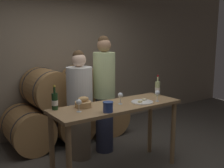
{
  "coord_description": "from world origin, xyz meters",
  "views": [
    {
      "loc": [
        -1.92,
        -2.62,
        1.78
      ],
      "look_at": [
        0.0,
        0.12,
        1.19
      ],
      "focal_mm": 42.0,
      "sensor_mm": 36.0,
      "label": 1
    }
  ],
  "objects_px": {
    "cheese_plate": "(142,102)",
    "wine_bottle_white": "(158,88)",
    "tasting_table": "(117,115)",
    "wine_glass_center": "(157,93)",
    "blue_crock": "(108,106)",
    "wine_bottle_red": "(55,101)",
    "person_right": "(104,93)",
    "wine_glass_left": "(120,96)",
    "bread_basket": "(83,103)",
    "wine_glass_far_left": "(79,103)",
    "person_left": "(80,105)"
  },
  "relations": [
    {
      "from": "cheese_plate",
      "to": "wine_bottle_white",
      "type": "bearing_deg",
      "value": 22.67
    },
    {
      "from": "tasting_table",
      "to": "wine_glass_center",
      "type": "xyz_separation_m",
      "value": [
        0.54,
        -0.16,
        0.25
      ]
    },
    {
      "from": "wine_glass_center",
      "to": "cheese_plate",
      "type": "bearing_deg",
      "value": 162.7
    },
    {
      "from": "wine_bottle_white",
      "to": "blue_crock",
      "type": "bearing_deg",
      "value": -163.99
    },
    {
      "from": "tasting_table",
      "to": "wine_bottle_red",
      "type": "distance_m",
      "value": 0.82
    },
    {
      "from": "person_right",
      "to": "wine_glass_left",
      "type": "bearing_deg",
      "value": -106.62
    },
    {
      "from": "person_right",
      "to": "bread_basket",
      "type": "distance_m",
      "value": 0.87
    },
    {
      "from": "wine_glass_left",
      "to": "cheese_plate",
      "type": "bearing_deg",
      "value": -19.8
    },
    {
      "from": "wine_glass_far_left",
      "to": "person_right",
      "type": "bearing_deg",
      "value": 40.87
    },
    {
      "from": "bread_basket",
      "to": "wine_glass_far_left",
      "type": "xyz_separation_m",
      "value": [
        -0.14,
        -0.15,
        0.06
      ]
    },
    {
      "from": "person_right",
      "to": "cheese_plate",
      "type": "distance_m",
      "value": 0.79
    },
    {
      "from": "wine_bottle_white",
      "to": "blue_crock",
      "type": "relative_size",
      "value": 2.46
    },
    {
      "from": "wine_glass_center",
      "to": "person_left",
      "type": "bearing_deg",
      "value": 130.35
    },
    {
      "from": "wine_glass_far_left",
      "to": "wine_glass_center",
      "type": "xyz_separation_m",
      "value": [
        1.1,
        -0.15,
        0.0
      ]
    },
    {
      "from": "bread_basket",
      "to": "wine_glass_left",
      "type": "xyz_separation_m",
      "value": [
        0.47,
        -0.13,
        0.06
      ]
    },
    {
      "from": "person_right",
      "to": "wine_glass_far_left",
      "type": "bearing_deg",
      "value": -139.13
    },
    {
      "from": "person_left",
      "to": "wine_bottle_white",
      "type": "height_order",
      "value": "person_left"
    },
    {
      "from": "wine_bottle_white",
      "to": "wine_bottle_red",
      "type": "bearing_deg",
      "value": 174.99
    },
    {
      "from": "person_right",
      "to": "wine_bottle_white",
      "type": "relative_size",
      "value": 5.97
    },
    {
      "from": "cheese_plate",
      "to": "wine_glass_far_left",
      "type": "bearing_deg",
      "value": 174.72
    },
    {
      "from": "tasting_table",
      "to": "bread_basket",
      "type": "bearing_deg",
      "value": 161.97
    },
    {
      "from": "wine_bottle_white",
      "to": "person_right",
      "type": "bearing_deg",
      "value": 133.48
    },
    {
      "from": "cheese_plate",
      "to": "wine_glass_left",
      "type": "bearing_deg",
      "value": 160.2
    },
    {
      "from": "person_left",
      "to": "wine_bottle_white",
      "type": "distance_m",
      "value": 1.17
    },
    {
      "from": "cheese_plate",
      "to": "wine_glass_center",
      "type": "distance_m",
      "value": 0.24
    },
    {
      "from": "person_right",
      "to": "wine_glass_far_left",
      "type": "height_order",
      "value": "person_right"
    },
    {
      "from": "wine_bottle_white",
      "to": "cheese_plate",
      "type": "distance_m",
      "value": 0.52
    },
    {
      "from": "person_right",
      "to": "wine_bottle_white",
      "type": "xyz_separation_m",
      "value": [
        0.56,
        -0.59,
        0.11
      ]
    },
    {
      "from": "tasting_table",
      "to": "wine_bottle_white",
      "type": "distance_m",
      "value": 0.85
    },
    {
      "from": "cheese_plate",
      "to": "wine_glass_center",
      "type": "xyz_separation_m",
      "value": [
        0.21,
        -0.07,
        0.1
      ]
    },
    {
      "from": "tasting_table",
      "to": "person_left",
      "type": "height_order",
      "value": "person_left"
    },
    {
      "from": "person_left",
      "to": "wine_bottle_red",
      "type": "height_order",
      "value": "person_left"
    },
    {
      "from": "person_left",
      "to": "blue_crock",
      "type": "distance_m",
      "value": 0.93
    },
    {
      "from": "cheese_plate",
      "to": "bread_basket",
      "type": "bearing_deg",
      "value": 162.61
    },
    {
      "from": "person_left",
      "to": "wine_glass_left",
      "type": "xyz_separation_m",
      "value": [
        0.22,
        -0.68,
        0.24
      ]
    },
    {
      "from": "wine_glass_left",
      "to": "bread_basket",
      "type": "bearing_deg",
      "value": 164.12
    },
    {
      "from": "person_right",
      "to": "wine_bottle_red",
      "type": "distance_m",
      "value": 1.1
    },
    {
      "from": "blue_crock",
      "to": "wine_glass_left",
      "type": "relative_size",
      "value": 0.82
    },
    {
      "from": "cheese_plate",
      "to": "wine_glass_left",
      "type": "height_order",
      "value": "wine_glass_left"
    },
    {
      "from": "blue_crock",
      "to": "wine_glass_center",
      "type": "bearing_deg",
      "value": 3.56
    },
    {
      "from": "blue_crock",
      "to": "wine_glass_far_left",
      "type": "relative_size",
      "value": 0.82
    },
    {
      "from": "wine_glass_left",
      "to": "wine_bottle_red",
      "type": "bearing_deg",
      "value": 163.83
    },
    {
      "from": "wine_bottle_red",
      "to": "wine_bottle_white",
      "type": "bearing_deg",
      "value": -5.01
    },
    {
      "from": "wine_bottle_white",
      "to": "bread_basket",
      "type": "height_order",
      "value": "wine_bottle_white"
    },
    {
      "from": "wine_bottle_red",
      "to": "wine_bottle_white",
      "type": "height_order",
      "value": "wine_bottle_white"
    },
    {
      "from": "wine_bottle_red",
      "to": "wine_glass_far_left",
      "type": "relative_size",
      "value": 1.98
    },
    {
      "from": "person_left",
      "to": "bread_basket",
      "type": "height_order",
      "value": "person_left"
    },
    {
      "from": "wine_bottle_white",
      "to": "wine_glass_far_left",
      "type": "height_order",
      "value": "wine_bottle_white"
    },
    {
      "from": "tasting_table",
      "to": "person_left",
      "type": "relative_size",
      "value": 1.08
    },
    {
      "from": "tasting_table",
      "to": "wine_glass_far_left",
      "type": "distance_m",
      "value": 0.62
    }
  ]
}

